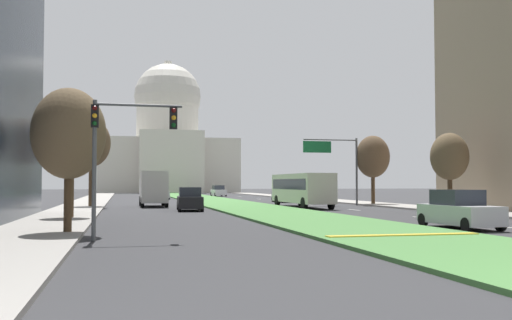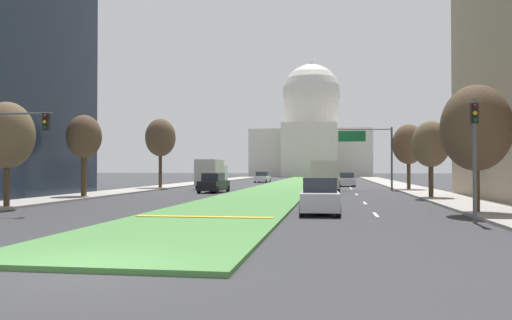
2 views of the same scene
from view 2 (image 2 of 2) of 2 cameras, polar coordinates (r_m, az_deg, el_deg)
ground_plane at (r=75.77m, az=4.29°, el=-2.62°), size 286.44×286.44×0.00m
grass_median at (r=69.28m, az=3.90°, el=-2.73°), size 6.83×117.18×0.14m
median_curb_nose at (r=22.51m, az=-5.82°, el=-6.37°), size 6.15×0.50×0.04m
lane_dashes_right at (r=57.61m, az=10.63°, el=-3.16°), size 0.16×68.14×0.01m
sidewalk_left at (r=65.52m, az=-8.85°, el=-2.82°), size 4.00×117.18×0.15m
sidewalk_right at (r=63.12m, az=16.17°, el=-2.88°), size 4.00×117.18×0.15m
capitol_building at (r=140.42m, az=6.21°, el=3.07°), size 31.74×24.94×31.59m
traffic_light_near_left at (r=28.54m, az=-26.03°, el=2.18°), size 3.34×0.35×5.20m
traffic_light_near_right at (r=23.15m, az=23.32°, el=1.67°), size 0.28×0.35×5.20m
overhead_guide_sign at (r=53.84m, az=12.81°, el=1.63°), size 5.54×0.20×6.50m
street_tree_left_near at (r=31.97m, az=-26.15°, el=2.50°), size 3.00×3.00×6.05m
street_tree_right_near at (r=27.36m, az=23.47°, el=3.30°), size 3.41×3.41×6.42m
street_tree_left_mid at (r=41.50m, az=-18.73°, el=2.41°), size 2.67×2.67×6.41m
street_tree_right_mid at (r=40.03m, az=19.02°, el=1.66°), size 2.76×2.76×5.82m
street_tree_left_far at (r=56.95m, az=-10.68°, el=2.46°), size 3.33×3.33×7.74m
street_tree_right_far at (r=54.22m, az=16.75°, el=1.68°), size 3.28×3.28×6.78m
sedan_lead_stopped at (r=25.82m, az=7.20°, el=-4.13°), size 2.03×4.51×1.82m
sedan_midblock at (r=47.52m, az=-4.77°, el=-2.64°), size 2.19×4.72×1.83m
sedan_distant at (r=64.12m, az=10.12°, el=-2.22°), size 2.06×4.27×1.71m
sedan_far_horizon at (r=79.97m, az=0.72°, el=-1.97°), size 2.13×4.40×1.69m
sedan_very_far at (r=95.09m, az=8.12°, el=-1.75°), size 2.13×4.24×1.81m
box_truck_delivery at (r=56.55m, az=-5.03°, el=-1.52°), size 2.40×6.40×3.20m
city_bus at (r=50.15m, az=7.82°, el=-1.49°), size 2.62×11.00×2.95m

